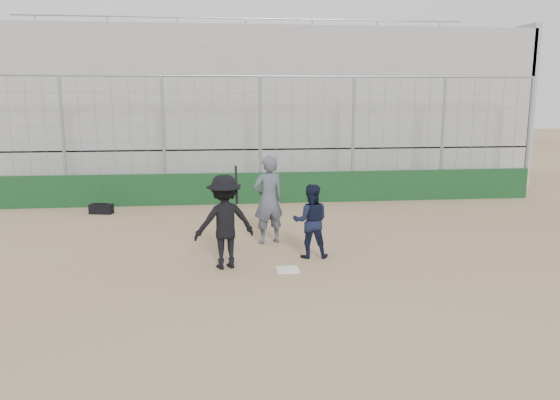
{
  "coord_description": "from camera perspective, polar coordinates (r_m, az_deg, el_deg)",
  "views": [
    {
      "loc": [
        -1.31,
        -10.23,
        3.37
      ],
      "look_at": [
        0.0,
        1.4,
        1.15
      ],
      "focal_mm": 35.0,
      "sensor_mm": 36.0,
      "label": 1
    }
  ],
  "objects": [
    {
      "name": "ground",
      "position": [
        10.86,
        0.83,
        -7.35
      ],
      "size": [
        90.0,
        90.0,
        0.0
      ],
      "primitive_type": "plane",
      "color": "#826346",
      "rests_on": "ground"
    },
    {
      "name": "home_plate",
      "position": [
        10.85,
        0.83,
        -7.29
      ],
      "size": [
        0.44,
        0.44,
        0.02
      ],
      "primitive_type": "cube",
      "color": "white",
      "rests_on": "ground"
    },
    {
      "name": "backstop",
      "position": [
        17.45,
        -2.06,
        2.79
      ],
      "size": [
        18.1,
        0.25,
        4.04
      ],
      "color": "#113518",
      "rests_on": "ground"
    },
    {
      "name": "bleachers",
      "position": [
        22.23,
        -3.08,
        9.58
      ],
      "size": [
        20.25,
        6.7,
        6.98
      ],
      "color": "gray",
      "rests_on": "ground"
    },
    {
      "name": "batter_at_plate",
      "position": [
        10.85,
        -5.82,
        -2.27
      ],
      "size": [
        1.35,
        0.97,
        2.01
      ],
      "color": "black",
      "rests_on": "ground"
    },
    {
      "name": "catcher_crouched",
      "position": [
        11.55,
        3.22,
        -3.48
      ],
      "size": [
        0.83,
        0.68,
        1.08
      ],
      "color": "black",
      "rests_on": "ground"
    },
    {
      "name": "umpire",
      "position": [
        12.63,
        -1.23,
        -0.43
      ],
      "size": [
        0.87,
        0.72,
        1.85
      ],
      "primitive_type": "imported",
      "rotation": [
        0.0,
        0.0,
        3.49
      ],
      "color": "#474D5A",
      "rests_on": "ground"
    },
    {
      "name": "equipment_bag",
      "position": [
        16.79,
        -18.18,
        -0.89
      ],
      "size": [
        0.71,
        0.43,
        0.32
      ],
      "color": "black",
      "rests_on": "ground"
    }
  ]
}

